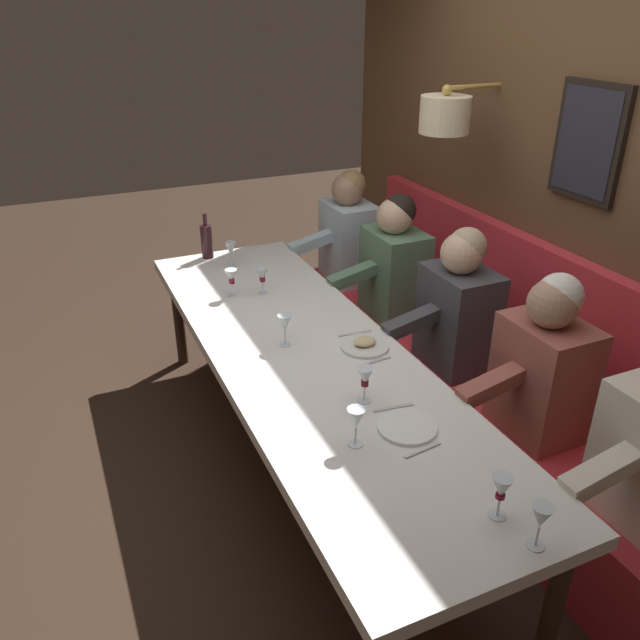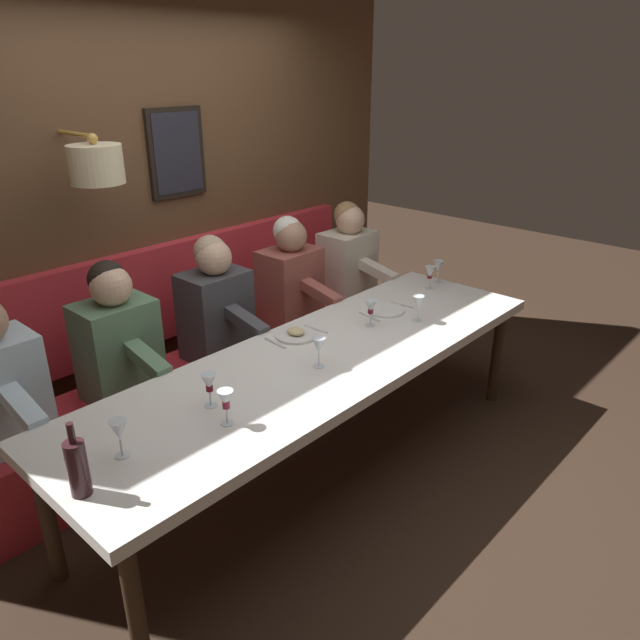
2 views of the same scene
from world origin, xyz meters
TOP-DOWN VIEW (x-y plane):
  - ground_plane at (0.00, 0.00)m, footprint 12.00×12.00m
  - dining_table at (0.00, 0.00)m, footprint 0.90×3.01m
  - banquette_bench at (0.89, 0.00)m, footprint 0.52×3.21m
  - back_wall_panel at (1.46, 0.00)m, footprint 0.59×4.41m
  - diner_near at (0.88, -0.65)m, footprint 0.60×0.40m
  - diner_middle at (0.88, 0.01)m, footprint 0.60×0.40m
  - diner_far at (0.88, 0.69)m, footprint 0.60×0.40m
  - diner_farthest at (0.88, 1.33)m, footprint 0.60×0.40m
  - place_setting_0 at (0.12, -0.74)m, footprint 0.24×0.33m
  - place_setting_1 at (0.27, -0.08)m, footprint 0.24×0.32m
  - wine_glass_0 at (0.15, -1.27)m, footprint 0.07×0.07m
  - wine_glass_1 at (-0.01, 1.20)m, footprint 0.07×0.07m
  - wine_glass_2 at (0.03, 0.72)m, footprint 0.07×0.07m
  - wine_glass_3 at (-0.07, 0.10)m, footprint 0.07×0.07m
  - wine_glass_4 at (0.05, -0.50)m, footprint 0.07×0.07m
  - wine_glass_5 at (-0.11, -0.74)m, footprint 0.07×0.07m
  - wine_glass_6 at (-0.14, 0.76)m, footprint 0.07×0.07m
  - wine_glass_7 at (0.17, -1.43)m, footprint 0.07×0.07m
  - wine_bottle at (-0.11, 1.42)m, footprint 0.08×0.08m

SIDE VIEW (x-z plane):
  - ground_plane at x=0.00m, z-range 0.00..0.00m
  - banquette_bench at x=0.89m, z-range 0.00..0.45m
  - dining_table at x=0.00m, z-range 0.31..1.05m
  - place_setting_0 at x=0.12m, z-range 0.74..0.75m
  - place_setting_1 at x=0.27m, z-range 0.73..0.78m
  - diner_near at x=0.88m, z-range 0.42..1.21m
  - diner_middle at x=0.88m, z-range 0.42..1.21m
  - diner_far at x=0.88m, z-range 0.42..1.21m
  - diner_farthest at x=0.88m, z-range 0.42..1.21m
  - wine_glass_6 at x=-0.14m, z-range 0.77..0.94m
  - wine_glass_2 at x=0.03m, z-range 0.77..0.94m
  - wine_glass_4 at x=0.05m, z-range 0.77..0.94m
  - wine_glass_0 at x=0.15m, z-range 0.77..0.94m
  - wine_bottle at x=-0.11m, z-range 0.71..1.01m
  - wine_glass_1 at x=-0.01m, z-range 0.77..0.94m
  - wine_glass_3 at x=-0.07m, z-range 0.77..0.94m
  - wine_glass_5 at x=-0.11m, z-range 0.77..0.94m
  - wine_glass_7 at x=0.17m, z-range 0.77..0.94m
  - back_wall_panel at x=1.46m, z-range -0.09..2.81m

